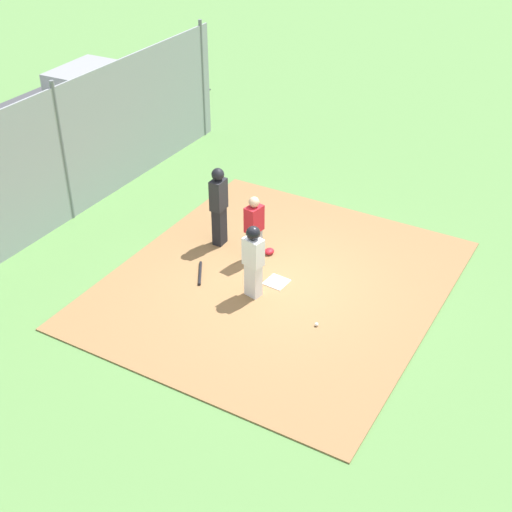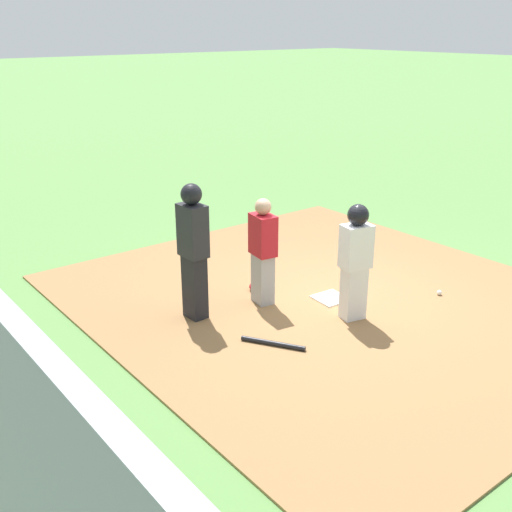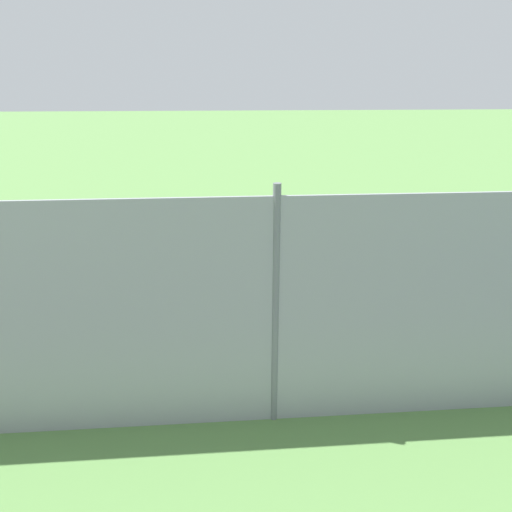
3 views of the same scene
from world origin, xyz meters
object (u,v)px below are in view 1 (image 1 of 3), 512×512
(umpire, at_px, (219,205))
(baseball_bat, at_px, (200,273))
(home_plate, at_px, (277,282))
(runner, at_px, (253,257))
(catcher, at_px, (254,228))
(baseball, at_px, (317,324))
(parked_car_silver, at_px, (85,91))
(catcher_mask, at_px, (269,251))

(umpire, relative_size, baseball_bat, 2.24)
(home_plate, bearing_deg, baseball_bat, -70.55)
(home_plate, height_order, runner, runner)
(home_plate, relative_size, umpire, 0.24)
(home_plate, relative_size, catcher, 0.29)
(home_plate, height_order, baseball, baseball)
(umpire, relative_size, runner, 1.16)
(catcher, height_order, runner, runner)
(runner, bearing_deg, baseball, -87.74)
(umpire, xyz_separation_m, parked_car_silver, (-4.81, -8.11, -0.40))
(catcher_mask, bearing_deg, baseball, 48.53)
(catcher, height_order, baseball, catcher)
(umpire, bearing_deg, home_plate, -23.31)
(home_plate, height_order, catcher_mask, catcher_mask)
(runner, bearing_deg, baseball_bat, 99.71)
(catcher, xyz_separation_m, catcher_mask, (-0.36, 0.17, -0.72))
(umpire, height_order, parked_car_silver, umpire)
(runner, height_order, catcher_mask, runner)
(baseball_bat, xyz_separation_m, baseball, (0.35, 2.87, 0.01))
(umpire, xyz_separation_m, baseball, (1.61, 3.17, -0.94))
(baseball, relative_size, parked_car_silver, 0.02)
(catcher_mask, distance_m, parked_car_silver, 10.40)
(home_plate, xyz_separation_m, catcher_mask, (-0.88, -0.67, 0.05))
(umpire, xyz_separation_m, baseball_bat, (1.26, 0.31, -0.95))
(home_plate, height_order, catcher, catcher)
(home_plate, xyz_separation_m, baseball_bat, (0.54, -1.53, 0.02))
(home_plate, bearing_deg, catcher, -121.96)
(baseball_bat, distance_m, parked_car_silver, 10.40)
(home_plate, relative_size, runner, 0.28)
(catcher, bearing_deg, baseball_bat, -114.23)
(home_plate, height_order, baseball_bat, baseball_bat)
(runner, bearing_deg, umpire, 63.42)
(catcher_mask, relative_size, parked_car_silver, 0.06)
(catcher_mask, bearing_deg, catcher, -25.53)
(baseball_bat, height_order, catcher_mask, catcher_mask)
(baseball_bat, height_order, baseball, baseball)
(baseball_bat, height_order, parked_car_silver, parked_car_silver)
(catcher_mask, height_order, parked_car_silver, parked_car_silver)
(catcher_mask, bearing_deg, runner, 17.24)
(umpire, relative_size, catcher_mask, 7.67)
(catcher_mask, relative_size, baseball, 3.24)
(umpire, distance_m, baseball_bat, 1.61)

